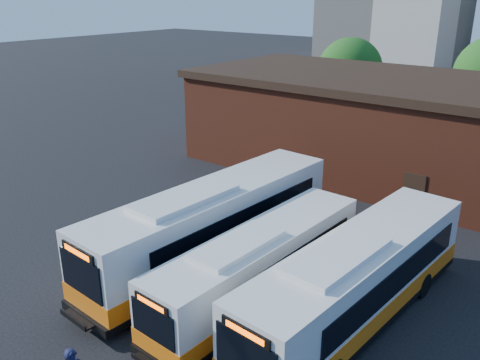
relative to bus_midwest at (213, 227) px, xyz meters
The scene contains 6 objects.
ground 4.43m from the bus_midwest, 56.22° to the right, with size 220.00×220.00×0.00m, color black.
bus_midwest is the anchor object (origin of this frame).
bus_mideast 3.65m from the bus_midwest, 19.09° to the right, with size 2.84×11.44×3.09m.
bus_east 7.07m from the bus_midwest, ahead, with size 3.57×12.96×3.49m.
depot_building 16.83m from the bus_midwest, 82.21° to the left, with size 28.60×12.60×6.40m.
tree_west 29.77m from the bus_midwest, 105.12° to the left, with size 6.00×6.00×7.65m.
Camera 1 is at (11.24, -12.04, 11.66)m, focal length 38.00 mm.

